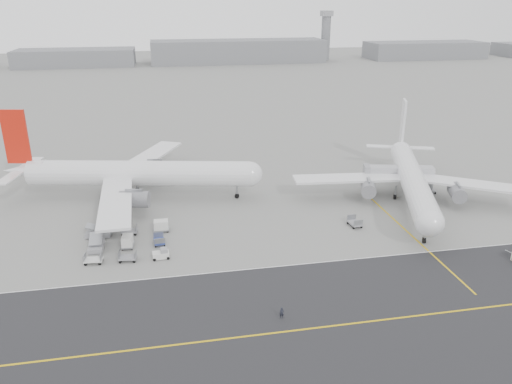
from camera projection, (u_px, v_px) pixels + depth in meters
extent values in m
plane|color=gray|center=(244.00, 262.00, 77.29)|extent=(700.00, 700.00, 0.00)
cube|color=#2A2A2D|center=(308.00, 329.00, 61.68)|extent=(220.00, 32.00, 0.02)
cube|color=gold|center=(308.00, 329.00, 61.67)|extent=(220.00, 0.30, 0.01)
cube|color=silver|center=(279.00, 266.00, 76.14)|extent=(220.00, 0.25, 0.01)
cube|color=gold|center=(408.00, 233.00, 87.13)|extent=(0.30, 40.00, 0.01)
cylinder|color=gray|center=(326.00, 38.00, 332.51)|extent=(6.00, 6.00, 28.00)
cube|color=#96969B|center=(327.00, 13.00, 326.92)|extent=(7.00, 7.00, 3.50)
cylinder|color=white|center=(140.00, 173.00, 100.79)|extent=(44.84, 14.29, 5.13)
sphere|color=white|center=(250.00, 174.00, 100.39)|extent=(5.03, 5.03, 5.03)
cone|color=white|center=(24.00, 171.00, 101.07)|extent=(9.50, 6.33, 4.62)
cube|color=red|center=(16.00, 137.00, 98.52)|extent=(4.91, 1.51, 10.91)
cube|color=white|center=(10.00, 178.00, 96.85)|extent=(4.10, 8.52, 0.25)
cube|color=white|center=(30.00, 163.00, 105.24)|extent=(4.10, 8.52, 0.25)
cube|color=white|center=(116.00, 201.00, 88.45)|extent=(6.33, 24.74, 0.45)
cube|color=white|center=(149.00, 157.00, 113.63)|extent=(15.66, 24.47, 0.45)
cylinder|color=gray|center=(135.00, 199.00, 92.81)|extent=(6.00, 4.24, 3.18)
cylinder|color=gray|center=(155.00, 168.00, 110.11)|extent=(6.00, 4.24, 3.18)
cylinder|color=black|center=(237.00, 196.00, 102.16)|extent=(1.05, 0.69, 0.97)
cylinder|color=black|center=(130.00, 201.00, 99.67)|extent=(1.05, 0.69, 0.97)
cylinder|color=black|center=(137.00, 190.00, 105.41)|extent=(1.05, 0.69, 0.97)
cylinder|color=gray|center=(237.00, 190.00, 101.67)|extent=(0.36, 0.36, 2.69)
cylinder|color=white|center=(412.00, 180.00, 98.27)|extent=(18.16, 40.01, 4.68)
sphere|color=white|center=(430.00, 223.00, 79.46)|extent=(4.59, 4.59, 4.59)
cone|color=white|center=(400.00, 149.00, 117.87)|extent=(6.65, 8.92, 4.21)
cube|color=white|center=(403.00, 121.00, 115.99)|extent=(1.98, 4.39, 9.96)
cube|color=white|center=(382.00, 147.00, 119.10)|extent=(7.79, 4.63, 0.25)
cube|color=white|center=(418.00, 148.00, 117.93)|extent=(7.79, 4.63, 0.25)
cube|color=white|center=(349.00, 178.00, 101.16)|extent=(22.79, 7.18, 0.45)
cube|color=white|center=(476.00, 185.00, 97.63)|extent=(21.40, 16.57, 0.45)
cylinder|color=gray|center=(368.00, 188.00, 99.20)|extent=(4.41, 5.67, 2.90)
cylinder|color=gray|center=(457.00, 193.00, 96.77)|extent=(4.41, 5.67, 2.90)
cylinder|color=black|center=(424.00, 240.00, 83.30)|extent=(0.81, 1.12, 1.01)
cylinder|color=black|center=(395.00, 197.00, 101.60)|extent=(0.81, 1.12, 1.01)
cylinder|color=black|center=(423.00, 198.00, 100.79)|extent=(0.81, 1.12, 1.01)
cylinder|color=gray|center=(425.00, 234.00, 82.86)|extent=(0.36, 0.36, 2.46)
cylinder|color=gray|center=(430.00, 184.00, 104.78)|extent=(1.50, 1.50, 3.76)
cube|color=#96969B|center=(429.00, 191.00, 105.34)|extent=(2.97, 2.97, 0.66)
cube|color=#AEADB2|center=(399.00, 172.00, 104.24)|extent=(14.32, 5.98, 2.44)
cube|color=#96969B|center=(366.00, 172.00, 104.60)|extent=(1.83, 3.19, 2.82)
cylinder|color=black|center=(432.00, 189.00, 106.27)|extent=(0.41, 0.62, 0.56)
imported|color=black|center=(282.00, 313.00, 63.51)|extent=(0.62, 0.45, 1.56)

